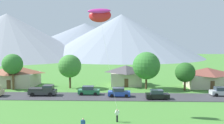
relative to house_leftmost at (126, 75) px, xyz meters
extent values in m
cube|color=#38383D|center=(-2.24, -12.87, -2.46)|extent=(160.00, 6.62, 0.08)
cone|color=gray|center=(-0.29, 129.30, 13.04)|extent=(84.17, 84.17, 31.08)
cone|color=gray|center=(-0.56, 108.90, 12.72)|extent=(113.08, 113.08, 30.42)
cone|color=#8E939E|center=(-75.36, 93.54, 12.18)|extent=(109.28, 109.28, 29.36)
cone|color=gray|center=(-30.19, 133.22, 10.61)|extent=(127.64, 127.64, 26.21)
cube|color=beige|center=(0.00, 0.00, -0.94)|extent=(7.09, 6.46, 3.11)
pyramid|color=#474247|center=(0.00, 0.00, 1.47)|extent=(7.66, 6.98, 1.71)
cube|color=brown|center=(0.00, -3.25, -1.50)|extent=(0.90, 0.06, 2.00)
cube|color=beige|center=(-26.21, -2.48, -0.92)|extent=(9.55, 7.36, 3.15)
pyramid|color=brown|center=(-26.21, -2.48, 1.52)|extent=(10.31, 7.95, 1.73)
cube|color=brown|center=(-26.21, -6.18, -1.50)|extent=(0.90, 0.06, 2.00)
cube|color=beige|center=(18.64, -2.44, -1.02)|extent=(9.23, 6.59, 2.95)
pyramid|color=brown|center=(18.64, -2.44, 1.27)|extent=(9.97, 7.11, 1.62)
cube|color=brown|center=(18.64, -5.76, -1.50)|extent=(0.90, 0.06, 2.00)
cylinder|color=brown|center=(-24.96, -6.62, -0.50)|extent=(0.44, 0.44, 3.99)
sphere|color=#33752D|center=(-24.96, -6.62, 3.15)|extent=(4.44, 4.44, 4.44)
cylinder|color=#4C3823|center=(-12.79, -4.65, -0.95)|extent=(0.44, 0.44, 3.08)
sphere|color=#3D7F33|center=(-12.79, -4.65, 2.54)|extent=(5.19, 5.19, 5.19)
cylinder|color=#4C3823|center=(4.36, -4.99, -1.02)|extent=(0.44, 0.44, 2.94)
sphere|color=#33752D|center=(4.36, -4.99, 2.73)|extent=(6.09, 6.09, 6.09)
cylinder|color=brown|center=(12.53, -6.28, -1.32)|extent=(0.44, 0.44, 2.35)
sphere|color=#23561E|center=(12.53, -6.28, 1.45)|extent=(4.26, 4.26, 4.26)
cube|color=#B7BCC1|center=(18.16, -11.39, -1.82)|extent=(4.21, 1.82, 0.80)
cube|color=#2D3847|center=(18.01, -11.39, -1.08)|extent=(2.21, 1.59, 0.68)
cylinder|color=black|center=(16.81, -10.47, -2.10)|extent=(0.64, 0.24, 0.64)
cylinder|color=black|center=(16.80, -12.31, -2.10)|extent=(0.64, 0.24, 0.64)
cube|color=#2847A8|center=(-1.62, -12.81, -1.82)|extent=(4.22, 1.85, 0.80)
cube|color=#2D3847|center=(-1.77, -12.81, -1.08)|extent=(2.22, 1.61, 0.68)
cylinder|color=black|center=(-0.26, -11.90, -2.10)|extent=(0.64, 0.25, 0.64)
cylinder|color=black|center=(-0.28, -13.74, -2.10)|extent=(0.64, 0.25, 0.64)
cylinder|color=black|center=(-2.96, -11.88, -2.10)|extent=(0.64, 0.25, 0.64)
cylinder|color=black|center=(-2.98, -13.72, -2.10)|extent=(0.64, 0.25, 0.64)
cube|color=black|center=(5.32, -14.52, -1.82)|extent=(4.23, 1.87, 0.80)
cube|color=#2D3847|center=(5.17, -14.52, -1.08)|extent=(2.23, 1.62, 0.68)
cylinder|color=black|center=(6.66, -13.58, -2.10)|extent=(0.64, 0.25, 0.64)
cylinder|color=black|center=(6.69, -15.42, -2.10)|extent=(0.64, 0.25, 0.64)
cylinder|color=black|center=(3.96, -13.63, -2.10)|extent=(0.64, 0.25, 0.64)
cylinder|color=black|center=(3.99, -15.47, -2.10)|extent=(0.64, 0.25, 0.64)
cube|color=#237042|center=(-7.58, -11.35, -1.82)|extent=(4.22, 1.86, 0.80)
cube|color=#2D3847|center=(-7.73, -11.36, -1.08)|extent=(2.22, 1.61, 0.68)
cylinder|color=black|center=(-6.24, -10.42, -2.10)|extent=(0.64, 0.25, 0.64)
cylinder|color=black|center=(-6.21, -12.26, -2.10)|extent=(0.64, 0.25, 0.64)
cylinder|color=black|center=(-8.94, -10.45, -2.10)|extent=(0.64, 0.25, 0.64)
cylinder|color=black|center=(-8.91, -12.29, -2.10)|extent=(0.64, 0.25, 0.64)
cylinder|color=black|center=(-24.93, -12.29, -2.04)|extent=(0.77, 0.31, 0.76)
cube|color=#333338|center=(-16.46, -12.40, -1.74)|extent=(5.29, 2.24, 0.84)
cube|color=#333338|center=(-15.36, -12.35, -0.87)|extent=(1.98, 1.93, 0.90)
cube|color=#2D3847|center=(-15.36, -12.35, -0.60)|extent=(1.70, 1.95, 0.28)
cube|color=#28282C|center=(-17.61, -12.45, -1.14)|extent=(2.79, 2.08, 0.36)
cylinder|color=black|center=(-14.81, -11.30, -2.04)|extent=(0.77, 0.32, 0.76)
cylinder|color=black|center=(-14.71, -13.34, -2.04)|extent=(0.77, 0.32, 0.76)
cylinder|color=black|center=(-18.20, -11.46, -2.04)|extent=(0.77, 0.32, 0.76)
cylinder|color=black|center=(-18.11, -13.50, -2.04)|extent=(0.77, 0.32, 0.76)
cylinder|color=black|center=(-1.82, -26.77, -2.06)|extent=(0.24, 0.24, 0.88)
cube|color=white|center=(-1.82, -26.77, -1.33)|extent=(0.36, 0.22, 0.58)
sphere|color=tan|center=(-1.82, -26.77, -0.93)|extent=(0.21, 0.21, 0.21)
cylinder|color=white|center=(-2.04, -26.71, -1.19)|extent=(0.18, 0.55, 0.37)
cylinder|color=white|center=(-1.60, -26.71, -1.19)|extent=(0.18, 0.55, 0.37)
ellipsoid|color=red|center=(-4.34, -23.04, 11.59)|extent=(3.43, 1.93, 2.12)
ellipsoid|color=#D12D9E|center=(-4.41, -23.50, 12.18)|extent=(3.34, 0.98, 0.73)
cylinder|color=silver|center=(-3.08, -24.90, 5.32)|extent=(2.54, 3.76, 12.55)
cube|color=#2D51A3|center=(-5.67, -30.47, -1.33)|extent=(0.36, 0.22, 0.58)
sphere|color=tan|center=(-5.67, -30.47, -0.93)|extent=(0.21, 0.21, 0.21)
cylinder|color=#2D51A3|center=(-5.89, -30.47, -1.38)|extent=(0.12, 0.18, 0.59)
cylinder|color=#2D51A3|center=(-5.45, -30.47, -1.38)|extent=(0.12, 0.18, 0.59)
camera|label=1|loc=(-1.45, -56.04, 7.73)|focal=37.05mm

